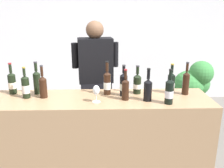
% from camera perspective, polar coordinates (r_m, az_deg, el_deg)
% --- Properties ---
extents(wall_back, '(8.00, 0.10, 2.80)m').
position_cam_1_polar(wall_back, '(4.93, -2.58, 12.34)').
color(wall_back, white).
rests_on(wall_back, ground_plane).
extents(counter, '(2.30, 0.59, 0.94)m').
position_cam_1_polar(counter, '(2.66, -3.08, -12.89)').
color(counter, '#9E7A56').
rests_on(counter, ground_plane).
extents(wine_bottle_0, '(0.08, 0.08, 0.31)m').
position_cam_1_polar(wine_bottle_0, '(2.58, 5.98, 0.13)').
color(wine_bottle_0, black).
rests_on(wine_bottle_0, counter).
extents(wine_bottle_1, '(0.08, 0.08, 0.32)m').
position_cam_1_polar(wine_bottle_1, '(2.59, -19.74, -0.64)').
color(wine_bottle_1, black).
rests_on(wine_bottle_1, counter).
extents(wine_bottle_2, '(0.08, 0.08, 0.36)m').
position_cam_1_polar(wine_bottle_2, '(2.53, -1.15, 0.32)').
color(wine_bottle_2, black).
rests_on(wine_bottle_2, counter).
extents(wine_bottle_3, '(0.08, 0.08, 0.34)m').
position_cam_1_polar(wine_bottle_3, '(2.54, -16.00, -0.43)').
color(wine_bottle_3, black).
rests_on(wine_bottle_3, counter).
extents(wine_bottle_4, '(0.08, 0.08, 0.34)m').
position_cam_1_polar(wine_bottle_4, '(2.34, 13.39, -1.68)').
color(wine_bottle_4, black).
rests_on(wine_bottle_4, counter).
extents(wine_bottle_5, '(0.08, 0.08, 0.35)m').
position_cam_1_polar(wine_bottle_5, '(2.68, -17.31, 0.62)').
color(wine_bottle_5, black).
rests_on(wine_bottle_5, counter).
extents(wine_bottle_6, '(0.07, 0.07, 0.35)m').
position_cam_1_polar(wine_bottle_6, '(2.65, 17.08, 0.44)').
color(wine_bottle_6, black).
rests_on(wine_bottle_6, counter).
extents(wine_bottle_7, '(0.07, 0.07, 0.31)m').
position_cam_1_polar(wine_bottle_7, '(2.39, 3.18, -1.06)').
color(wine_bottle_7, black).
rests_on(wine_bottle_7, counter).
extents(wine_bottle_8, '(0.08, 0.08, 0.33)m').
position_cam_1_polar(wine_bottle_8, '(2.38, 8.47, -1.16)').
color(wine_bottle_8, black).
rests_on(wine_bottle_8, counter).
extents(wine_bottle_9, '(0.08, 0.08, 0.32)m').
position_cam_1_polar(wine_bottle_9, '(2.65, 13.79, 0.30)').
color(wine_bottle_9, black).
rests_on(wine_bottle_9, counter).
extents(wine_bottle_10, '(0.08, 0.08, 0.33)m').
position_cam_1_polar(wine_bottle_10, '(2.78, -22.55, 0.25)').
color(wine_bottle_10, black).
rests_on(wine_bottle_10, counter).
extents(wine_bottle_11, '(0.08, 0.08, 0.33)m').
position_cam_1_polar(wine_bottle_11, '(2.50, 2.76, -0.06)').
color(wine_bottle_11, black).
rests_on(wine_bottle_11, counter).
extents(wine_glass, '(0.08, 0.08, 0.17)m').
position_cam_1_polar(wine_glass, '(2.33, -3.75, -1.66)').
color(wine_glass, silver).
rests_on(wine_glass, counter).
extents(person_server, '(0.58, 0.29, 1.68)m').
position_cam_1_polar(person_server, '(3.15, -3.81, -1.06)').
color(person_server, black).
rests_on(person_server, ground_plane).
extents(potted_shrub, '(0.61, 0.59, 1.11)m').
position_cam_1_polar(potted_shrub, '(3.84, 18.45, -1.37)').
color(potted_shrub, brown).
rests_on(potted_shrub, ground_plane).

